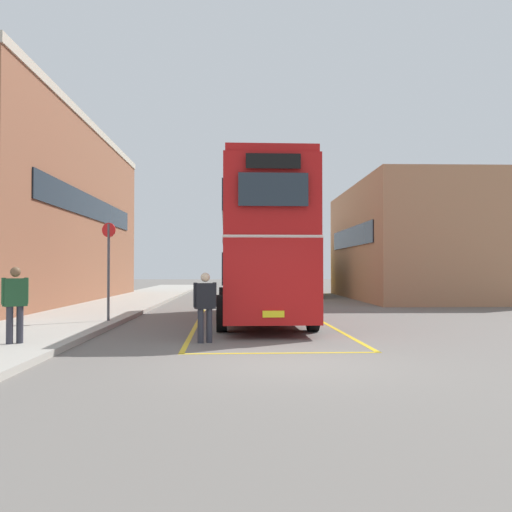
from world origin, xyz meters
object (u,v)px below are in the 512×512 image
pedestrian_waiting_far (15,300)px  bus_stop_sign (109,262)px  single_deck_bus (295,270)px  pedestrian_boarding (205,303)px  double_decker_bus (260,244)px

pedestrian_waiting_far → bus_stop_sign: 5.34m
bus_stop_sign → single_deck_bus: bearing=68.3°
pedestrian_boarding → bus_stop_sign: 5.30m
double_decker_bus → single_deck_bus: bearing=80.6°
double_decker_bus → single_deck_bus: double_decker_bus is taller
double_decker_bus → pedestrian_waiting_far: bearing=-129.4°
pedestrian_waiting_far → double_decker_bus: bearing=50.6°
double_decker_bus → bus_stop_sign: (-4.64, -1.33, -0.61)m
single_deck_bus → pedestrian_waiting_far: size_ratio=5.33×
pedestrian_waiting_far → bus_stop_sign: size_ratio=0.54×
double_decker_bus → pedestrian_waiting_far: (-5.39, -6.56, -1.45)m
single_deck_bus → pedestrian_boarding: size_ratio=5.29×
bus_stop_sign → double_decker_bus: bearing=16.1°
single_deck_bus → pedestrian_waiting_far: bearing=-108.9°
single_deck_bus → pedestrian_waiting_far: single_deck_bus is taller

